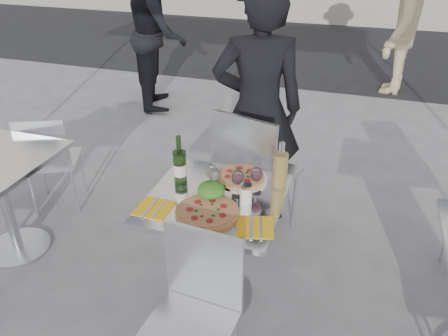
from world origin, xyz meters
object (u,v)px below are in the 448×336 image
(wine_bottle, at_px, (180,165))
(sugar_shaker, at_px, (246,194))
(napkin_left, at_px, (154,208))
(wineglass_red_b, at_px, (256,175))
(carafe, at_px, (280,171))
(chair_near, at_px, (195,304))
(pizza_near, at_px, (207,212))
(napkin_right, at_px, (255,227))
(wineglass_white_a, at_px, (211,172))
(side_table_left, at_px, (0,185))
(main_table, at_px, (216,228))
(chair_far, at_px, (252,168))
(pedestrian_a, at_px, (158,33))
(salad_plate, at_px, (211,191))
(wineglass_red_a, at_px, (238,178))
(wineglass_white_b, at_px, (215,176))
(pedestrian_b, at_px, (401,21))
(pizza_far, at_px, (240,177))
(woman_diner, at_px, (258,111))
(side_chair_lfar, at_px, (49,156))

(wine_bottle, xyz_separation_m, sugar_shaker, (0.40, -0.07, -0.06))
(napkin_left, bearing_deg, sugar_shaker, 25.16)
(wineglass_red_b, height_order, napkin_left, wineglass_red_b)
(carafe, bearing_deg, chair_near, -107.75)
(pizza_near, height_order, napkin_right, pizza_near)
(wine_bottle, height_order, wineglass_white_a, wine_bottle)
(sugar_shaker, distance_m, napkin_left, 0.49)
(side_table_left, relative_size, wineglass_white_a, 4.76)
(wineglass_red_b, bearing_deg, main_table, -149.91)
(chair_far, relative_size, pedestrian_a, 0.58)
(chair_far, relative_size, napkin_right, 4.65)
(pizza_near, distance_m, salad_plate, 0.16)
(wineglass_white_a, bearing_deg, wineglass_red_a, -6.20)
(side_table_left, relative_size, wineglass_white_b, 4.76)
(main_table, bearing_deg, pedestrian_a, 120.47)
(salad_plate, distance_m, wineglass_white_a, 0.10)
(pedestrian_b, height_order, salad_plate, pedestrian_b)
(wine_bottle, relative_size, carafe, 1.02)
(wineglass_white_b, bearing_deg, napkin_left, -137.00)
(pedestrian_a, distance_m, salad_plate, 3.39)
(pedestrian_a, relative_size, pizza_near, 5.40)
(side_table_left, bearing_deg, pizza_near, -5.97)
(pedestrian_a, height_order, wineglass_red_b, pedestrian_a)
(salad_plate, distance_m, napkin_left, 0.32)
(pizza_far, bearing_deg, chair_near, -89.78)
(wine_bottle, bearing_deg, napkin_left, -97.23)
(wineglass_red_a, bearing_deg, carafe, 33.87)
(pizza_far, relative_size, wineglass_white_a, 2.00)
(pizza_far, bearing_deg, woman_diner, 96.64)
(napkin_right, bearing_deg, napkin_left, 166.13)
(carafe, bearing_deg, napkin_left, -146.62)
(pizza_far, distance_m, wineglass_red_a, 0.19)
(wineglass_white_a, bearing_deg, side_table_left, -177.38)
(pedestrian_a, distance_m, carafe, 3.42)
(pedestrian_a, relative_size, pedestrian_b, 0.95)
(chair_near, height_order, napkin_left, chair_near)
(sugar_shaker, relative_size, wineglass_red_b, 0.68)
(main_table, xyz_separation_m, pizza_near, (0.01, -0.16, 0.22))
(chair_far, relative_size, salad_plate, 4.63)
(napkin_left, bearing_deg, salad_plate, 38.55)
(pedestrian_a, xyz_separation_m, wine_bottle, (1.49, -2.85, -0.02))
(pedestrian_a, relative_size, carafe, 6.08)
(wineglass_red_b, bearing_deg, napkin_right, -76.38)
(chair_far, bearing_deg, wineglass_white_b, 99.28)
(salad_plate, bearing_deg, side_chair_lfar, 160.81)
(carafe, distance_m, sugar_shaker, 0.24)
(side_chair_lfar, height_order, pedestrian_a, pedestrian_a)
(wineglass_white_a, relative_size, wineglass_white_b, 1.00)
(wine_bottle, height_order, wineglass_red_b, wine_bottle)
(chair_far, height_order, side_chair_lfar, chair_far)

